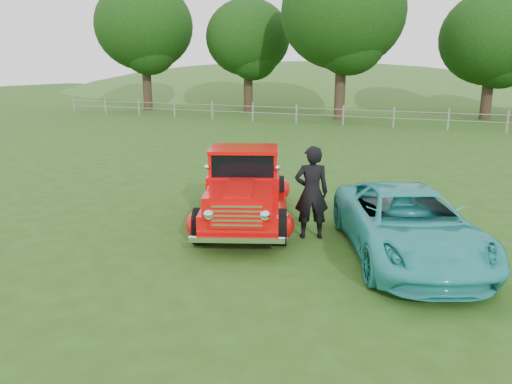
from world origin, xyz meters
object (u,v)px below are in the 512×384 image
at_px(tree_far_west, 144,26).
at_px(tree_near_east, 493,38).
at_px(red_pickup, 244,189).
at_px(tree_near_west, 343,13).
at_px(man, 311,192).
at_px(teal_sedan, 408,224).
at_px(tree_mid_west, 248,38).

relative_size(tree_far_west, tree_near_east, 1.19).
height_order(tree_far_west, red_pickup, tree_far_west).
height_order(tree_near_east, red_pickup, tree_near_east).
distance_m(tree_far_west, tree_near_west, 16.03).
bearing_deg(tree_near_west, man, -77.42).
bearing_deg(man, teal_sedan, 146.47).
bearing_deg(teal_sedan, tree_far_west, 109.35).
xyz_separation_m(tree_mid_west, tree_near_east, (17.00, 1.00, -0.30)).
height_order(teal_sedan, man, man).
xyz_separation_m(tree_near_west, red_pickup, (3.47, -22.95, -6.00)).
distance_m(tree_near_east, teal_sedan, 28.15).
relative_size(tree_mid_west, man, 4.27).
height_order(tree_near_west, tree_near_east, tree_near_west).
height_order(tree_near_west, red_pickup, tree_near_west).
height_order(tree_near_west, man, tree_near_west).
xyz_separation_m(tree_near_east, red_pickup, (-5.53, -26.95, -4.45)).
distance_m(red_pickup, man, 1.81).
bearing_deg(red_pickup, tree_far_west, 108.10).
xyz_separation_m(tree_far_west, teal_sedan, (23.23, -24.72, -5.83)).
xyz_separation_m(tree_mid_west, teal_sedan, (15.23, -26.72, -4.90)).
relative_size(tree_near_east, teal_sedan, 1.77).
bearing_deg(teal_sedan, tree_mid_west, 95.82).
height_order(tree_far_west, teal_sedan, tree_far_west).
relative_size(tree_near_east, red_pickup, 1.58).
xyz_separation_m(red_pickup, man, (1.75, -0.44, 0.19)).
distance_m(tree_far_west, red_pickup, 31.39).
height_order(tree_mid_west, man, tree_mid_west).
distance_m(tree_far_west, tree_near_east, 25.21).
height_order(red_pickup, man, man).
relative_size(tree_far_west, teal_sedan, 2.11).
bearing_deg(tree_near_east, man, -97.85).
distance_m(tree_near_west, man, 24.66).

